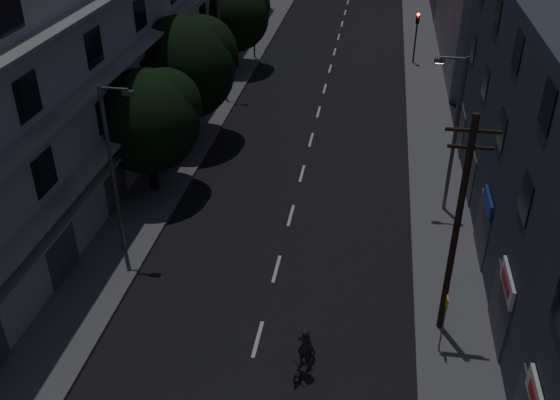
# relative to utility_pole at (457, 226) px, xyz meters

# --- Properties ---
(ground) EXTENTS (160.00, 160.00, 0.00)m
(ground) POSITION_rel_utility_pole_xyz_m (-6.95, 16.82, -4.87)
(ground) COLOR black
(ground) RESTS_ON ground
(sidewalk_left) EXTENTS (3.00, 90.00, 0.15)m
(sidewalk_left) POSITION_rel_utility_pole_xyz_m (-14.45, 16.82, -4.79)
(sidewalk_left) COLOR #565659
(sidewalk_left) RESTS_ON ground
(sidewalk_right) EXTENTS (3.00, 90.00, 0.15)m
(sidewalk_right) POSITION_rel_utility_pole_xyz_m (0.55, 16.82, -4.79)
(sidewalk_right) COLOR #565659
(sidewalk_right) RESTS_ON ground
(lane_markings) EXTENTS (0.15, 60.50, 0.01)m
(lane_markings) POSITION_rel_utility_pole_xyz_m (-6.95, 23.07, -4.86)
(lane_markings) COLOR beige
(lane_markings) RESTS_ON ground
(building_left) EXTENTS (7.00, 36.00, 14.00)m
(building_left) POSITION_rel_utility_pole_xyz_m (-18.92, 9.82, 2.13)
(building_left) COLOR #A8A7A3
(building_left) RESTS_ON ground
(tree_near) EXTENTS (5.38, 5.38, 6.64)m
(tree_near) POSITION_rel_utility_pole_xyz_m (-14.52, 8.69, -0.56)
(tree_near) COLOR black
(tree_near) RESTS_ON sidewalk_left
(tree_mid) EXTENTS (6.18, 6.18, 7.61)m
(tree_mid) POSITION_rel_utility_pole_xyz_m (-14.48, 15.24, 0.04)
(tree_mid) COLOR black
(tree_mid) RESTS_ON sidewalk_left
(tree_far) EXTENTS (5.50, 5.50, 6.80)m
(tree_far) POSITION_rel_utility_pole_xyz_m (-14.50, 28.85, -0.46)
(tree_far) COLOR black
(tree_far) RESTS_ON sidewalk_left
(traffic_signal_far_right) EXTENTS (0.28, 0.37, 4.10)m
(traffic_signal_far_right) POSITION_rel_utility_pole_xyz_m (-0.27, 32.00, -1.77)
(traffic_signal_far_right) COLOR black
(traffic_signal_far_right) RESTS_ON sidewalk_right
(traffic_signal_far_left) EXTENTS (0.28, 0.37, 4.10)m
(traffic_signal_far_left) POSITION_rel_utility_pole_xyz_m (-13.51, 31.37, -1.77)
(traffic_signal_far_left) COLOR black
(traffic_signal_far_left) RESTS_ON sidewalk_left
(street_lamp_left_near) EXTENTS (1.51, 0.25, 8.00)m
(street_lamp_left_near) POSITION_rel_utility_pole_xyz_m (-14.00, 3.00, -0.27)
(street_lamp_left_near) COLOR #515458
(street_lamp_left_near) RESTS_ON sidewalk_left
(street_lamp_right) EXTENTS (1.51, 0.25, 8.00)m
(street_lamp_right) POSITION_rel_utility_pole_xyz_m (0.62, 8.99, -0.27)
(street_lamp_right) COLOR #56575D
(street_lamp_right) RESTS_ON sidewalk_right
(street_lamp_left_far) EXTENTS (1.51, 0.25, 8.00)m
(street_lamp_left_far) POSITION_rel_utility_pole_xyz_m (-14.09, 22.74, -0.27)
(street_lamp_left_far) COLOR #55585C
(street_lamp_left_far) RESTS_ON sidewalk_left
(utility_pole) EXTENTS (1.80, 0.24, 9.00)m
(utility_pole) POSITION_rel_utility_pole_xyz_m (0.00, 0.00, 0.00)
(utility_pole) COLOR black
(utility_pole) RESTS_ON sidewalk_right
(bus_stop_sign) EXTENTS (0.06, 0.35, 2.52)m
(bus_stop_sign) POSITION_rel_utility_pole_xyz_m (-0.11, -1.34, -2.98)
(bus_stop_sign) COLOR #595B60
(bus_stop_sign) RESTS_ON sidewalk_right
(cyclist) EXTENTS (1.10, 1.77, 2.12)m
(cyclist) POSITION_rel_utility_pole_xyz_m (-4.94, -3.11, -4.15)
(cyclist) COLOR black
(cyclist) RESTS_ON ground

